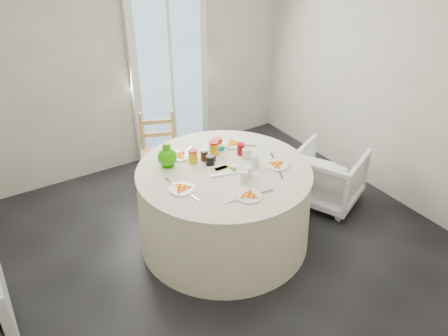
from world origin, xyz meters
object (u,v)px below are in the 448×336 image
armchair (329,170)px  green_pitcher (167,158)px  table (224,206)px  wooden_chair (160,154)px

armchair → green_pitcher: green_pitcher is taller
table → armchair: bearing=-2.4°
armchair → green_pitcher: size_ratio=3.02×
table → wooden_chair: 1.12m
green_pitcher → table: bearing=-36.3°
wooden_chair → green_pitcher: green_pitcher is taller
armchair → green_pitcher: 1.80m
table → wooden_chair: (-0.15, 1.10, 0.09)m
table → wooden_chair: wooden_chair is taller
armchair → green_pitcher: bearing=52.8°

